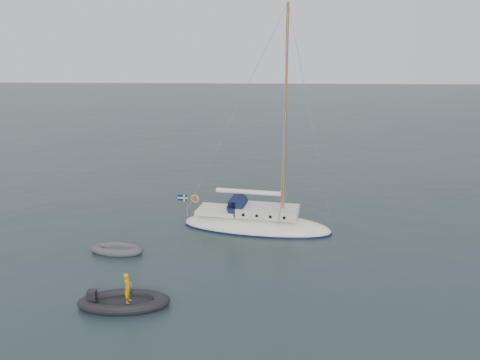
{
  "coord_description": "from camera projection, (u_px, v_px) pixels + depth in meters",
  "views": [
    {
      "loc": [
        0.56,
        -24.68,
        10.32
      ],
      "look_at": [
        -1.03,
        0.0,
        3.66
      ],
      "focal_mm": 35.0,
      "sensor_mm": 36.0,
      "label": 1
    }
  ],
  "objects": [
    {
      "name": "ground",
      "position": [
        258.0,
        242.0,
        26.5
      ],
      "size": [
        300.0,
        300.0,
        0.0
      ],
      "primitive_type": "plane",
      "color": "black",
      "rests_on": "ground"
    },
    {
      "name": "sailboat",
      "position": [
        256.0,
        213.0,
        28.31
      ],
      "size": [
        9.56,
        2.86,
        13.62
      ],
      "rotation": [
        0.0,
        0.0,
        -0.15
      ],
      "color": "white",
      "rests_on": "ground"
    },
    {
      "name": "dinghy",
      "position": [
        117.0,
        249.0,
        25.11
      ],
      "size": [
        2.93,
        1.32,
        0.42
      ],
      "rotation": [
        0.0,
        0.0,
        -0.11
      ],
      "color": "#434347",
      "rests_on": "ground"
    },
    {
      "name": "rib",
      "position": [
        124.0,
        301.0,
        19.74
      ],
      "size": [
        3.91,
        1.78,
        1.53
      ],
      "rotation": [
        0.0,
        0.0,
        0.11
      ],
      "color": "black",
      "rests_on": "ground"
    }
  ]
}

